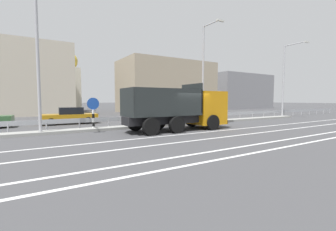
{
  "coord_description": "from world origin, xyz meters",
  "views": [
    {
      "loc": [
        -9.04,
        -12.43,
        2.06
      ],
      "look_at": [
        -0.44,
        1.6,
        0.92
      ],
      "focal_mm": 24.0,
      "sensor_mm": 36.0,
      "label": 1
    }
  ],
  "objects_px": {
    "dump_truck": "(189,111)",
    "street_lamp_2": "(204,69)",
    "median_road_sign": "(93,112)",
    "parked_car_3": "(70,116)",
    "street_lamp_1": "(37,47)",
    "church_tower": "(69,83)",
    "street_lamp_3": "(285,77)"
  },
  "relations": [
    {
      "from": "dump_truck",
      "to": "street_lamp_2",
      "type": "distance_m",
      "value": 5.34
    },
    {
      "from": "median_road_sign",
      "to": "parked_car_3",
      "type": "relative_size",
      "value": 0.49
    },
    {
      "from": "parked_car_3",
      "to": "dump_truck",
      "type": "bearing_deg",
      "value": -137.7
    },
    {
      "from": "street_lamp_1",
      "to": "median_road_sign",
      "type": "bearing_deg",
      "value": 6.62
    },
    {
      "from": "street_lamp_1",
      "to": "church_tower",
      "type": "xyz_separation_m",
      "value": [
        5.72,
        29.9,
        0.17
      ]
    },
    {
      "from": "parked_car_3",
      "to": "street_lamp_2",
      "type": "bearing_deg",
      "value": -117.02
    },
    {
      "from": "street_lamp_1",
      "to": "street_lamp_3",
      "type": "xyz_separation_m",
      "value": [
        24.86,
        0.25,
        -0.34
      ]
    },
    {
      "from": "parked_car_3",
      "to": "church_tower",
      "type": "bearing_deg",
      "value": -4.67
    },
    {
      "from": "street_lamp_1",
      "to": "street_lamp_2",
      "type": "relative_size",
      "value": 1.07
    },
    {
      "from": "street_lamp_3",
      "to": "church_tower",
      "type": "xyz_separation_m",
      "value": [
        -19.14,
        29.65,
        0.5
      ]
    },
    {
      "from": "street_lamp_1",
      "to": "church_tower",
      "type": "distance_m",
      "value": 30.44
    },
    {
      "from": "dump_truck",
      "to": "street_lamp_1",
      "type": "height_order",
      "value": "street_lamp_1"
    },
    {
      "from": "parked_car_3",
      "to": "church_tower",
      "type": "relative_size",
      "value": 0.4
    },
    {
      "from": "dump_truck",
      "to": "parked_car_3",
      "type": "bearing_deg",
      "value": -140.67
    },
    {
      "from": "dump_truck",
      "to": "median_road_sign",
      "type": "relative_size",
      "value": 3.3
    },
    {
      "from": "dump_truck",
      "to": "street_lamp_1",
      "type": "bearing_deg",
      "value": -104.17
    },
    {
      "from": "dump_truck",
      "to": "church_tower",
      "type": "relative_size",
      "value": 0.63
    },
    {
      "from": "church_tower",
      "to": "street_lamp_3",
      "type": "bearing_deg",
      "value": -57.15
    },
    {
      "from": "median_road_sign",
      "to": "street_lamp_2",
      "type": "relative_size",
      "value": 0.26
    },
    {
      "from": "median_road_sign",
      "to": "street_lamp_2",
      "type": "distance_m",
      "value": 9.97
    },
    {
      "from": "median_road_sign",
      "to": "street_lamp_2",
      "type": "height_order",
      "value": "street_lamp_2"
    },
    {
      "from": "street_lamp_1",
      "to": "parked_car_3",
      "type": "xyz_separation_m",
      "value": [
        2.4,
        5.86,
        -4.37
      ]
    },
    {
      "from": "street_lamp_2",
      "to": "parked_car_3",
      "type": "distance_m",
      "value": 12.29
    },
    {
      "from": "median_road_sign",
      "to": "street_lamp_2",
      "type": "bearing_deg",
      "value": -2.14
    },
    {
      "from": "dump_truck",
      "to": "street_lamp_3",
      "type": "bearing_deg",
      "value": 99.46
    },
    {
      "from": "street_lamp_2",
      "to": "church_tower",
      "type": "relative_size",
      "value": 0.73
    },
    {
      "from": "dump_truck",
      "to": "median_road_sign",
      "type": "bearing_deg",
      "value": -114.1
    },
    {
      "from": "street_lamp_3",
      "to": "parked_car_3",
      "type": "distance_m",
      "value": 23.5
    },
    {
      "from": "dump_truck",
      "to": "street_lamp_1",
      "type": "distance_m",
      "value": 10.07
    },
    {
      "from": "street_lamp_1",
      "to": "church_tower",
      "type": "bearing_deg",
      "value": 79.17
    },
    {
      "from": "dump_truck",
      "to": "parked_car_3",
      "type": "relative_size",
      "value": 1.6
    },
    {
      "from": "street_lamp_1",
      "to": "street_lamp_3",
      "type": "height_order",
      "value": "street_lamp_1"
    }
  ]
}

